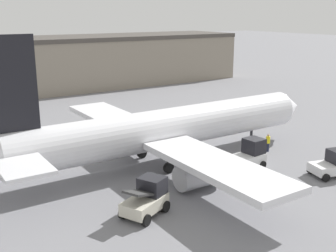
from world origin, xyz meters
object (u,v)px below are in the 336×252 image
pushback_tug (332,164)px  baggage_tug (248,155)px  airplane (158,130)px  ground_crew_worker (268,142)px  belt_loader_truck (147,198)px

pushback_tug → baggage_tug: bearing=147.1°
pushback_tug → airplane: bearing=151.1°
ground_crew_worker → baggage_tug: 5.29m
belt_loader_truck → baggage_tug: bearing=-12.5°
airplane → ground_crew_worker: 11.30m
baggage_tug → belt_loader_truck: size_ratio=0.93×
airplane → pushback_tug: 14.75m
airplane → ground_crew_worker: airplane is taller
baggage_tug → airplane: bearing=136.5°
airplane → baggage_tug: bearing=-40.6°
baggage_tug → belt_loader_truck: (-11.65, -2.53, -0.02)m
ground_crew_worker → baggage_tug: baggage_tug is taller
ground_crew_worker → belt_loader_truck: bearing=61.5°
baggage_tug → pushback_tug: bearing=-51.0°
belt_loader_truck → pushback_tug: belt_loader_truck is taller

